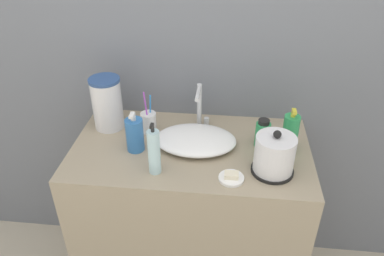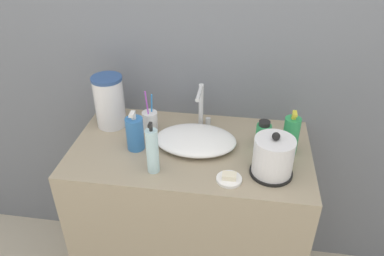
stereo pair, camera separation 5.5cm
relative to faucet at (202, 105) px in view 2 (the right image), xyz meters
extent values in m
cube|color=slate|center=(-0.02, 0.14, 0.28)|extent=(6.00, 0.04, 2.60)
cube|color=gray|center=(-0.02, -0.17, -0.57)|extent=(1.04, 0.58, 0.90)
ellipsoid|color=white|center=(0.00, -0.15, -0.09)|extent=(0.35, 0.26, 0.06)
cylinder|color=silver|center=(0.00, 0.02, -0.01)|extent=(0.02, 0.02, 0.21)
cylinder|color=silver|center=(0.00, -0.05, 0.08)|extent=(0.02, 0.13, 0.02)
cylinder|color=silver|center=(0.03, 0.02, -0.10)|extent=(0.02, 0.02, 0.04)
cylinder|color=black|center=(0.32, -0.30, -0.11)|extent=(0.17, 0.17, 0.01)
cylinder|color=silver|center=(0.32, -0.30, -0.04)|extent=(0.16, 0.16, 0.16)
sphere|color=black|center=(0.32, -0.30, 0.06)|extent=(0.03, 0.03, 0.03)
cylinder|color=silver|center=(-0.23, -0.06, -0.07)|extent=(0.07, 0.07, 0.10)
cylinder|color=#338CE0|center=(-0.22, -0.06, -0.01)|extent=(0.02, 0.02, 0.15)
cylinder|color=#B24CCC|center=(-0.23, -0.08, 0.00)|extent=(0.02, 0.01, 0.17)
cylinder|color=#3370B7|center=(-0.26, -0.21, -0.05)|extent=(0.08, 0.08, 0.15)
cylinder|color=white|center=(-0.26, -0.21, 0.04)|extent=(0.02, 0.02, 0.02)
cube|color=white|center=(-0.26, -0.22, 0.06)|extent=(0.02, 0.04, 0.01)
cylinder|color=#2D9956|center=(0.28, -0.12, -0.06)|extent=(0.06, 0.06, 0.11)
cylinder|color=black|center=(0.28, -0.12, 0.00)|extent=(0.05, 0.05, 0.02)
cylinder|color=#2D9956|center=(0.39, -0.15, -0.04)|extent=(0.07, 0.07, 0.17)
cylinder|color=gold|center=(0.39, -0.15, 0.06)|extent=(0.02, 0.02, 0.02)
cube|color=gold|center=(0.39, -0.16, 0.08)|extent=(0.02, 0.04, 0.01)
cylinder|color=silver|center=(-0.15, -0.35, -0.02)|extent=(0.05, 0.05, 0.19)
cylinder|color=black|center=(-0.15, -0.35, 0.08)|extent=(0.01, 0.01, 0.02)
cube|color=black|center=(-0.15, -0.36, 0.10)|extent=(0.01, 0.03, 0.01)
cylinder|color=white|center=(0.16, -0.37, -0.11)|extent=(0.10, 0.10, 0.01)
cube|color=#EFE5C6|center=(0.16, -0.37, -0.10)|extent=(0.05, 0.04, 0.02)
cylinder|color=silver|center=(-0.42, -0.04, 0.00)|extent=(0.14, 0.14, 0.23)
cylinder|color=#2D4C84|center=(-0.42, -0.04, 0.12)|extent=(0.14, 0.14, 0.01)
camera|label=1|loc=(0.12, -1.49, 0.83)|focal=35.00mm
camera|label=2|loc=(0.18, -1.49, 0.83)|focal=35.00mm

